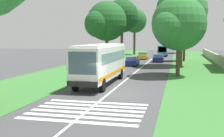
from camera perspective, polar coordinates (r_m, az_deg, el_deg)
name	(u,v)px	position (r m, az deg, el deg)	size (l,w,h in m)	color
ground	(108,94)	(22.07, -0.78, -5.17)	(160.00, 160.00, 0.00)	#424244
grass_verge_left	(76,70)	(38.66, -7.26, -0.27)	(120.00, 8.00, 0.04)	#387533
grass_verge_right	(203,73)	(36.39, 17.75, -0.92)	(120.00, 8.00, 0.04)	#387533
centre_line	(136,72)	(36.63, 4.86, -0.62)	(110.00, 0.16, 0.01)	silver
coach_bus	(101,61)	(26.70, -2.13, 1.46)	(11.16, 2.62, 3.73)	white
zebra_crossing	(87,111)	(17.22, -4.96, -8.46)	(4.95, 6.80, 0.01)	silver
trailing_car_0	(132,61)	(44.57, 4.10, 1.46)	(4.30, 1.78, 1.43)	navy
trailing_car_1	(158,58)	(51.91, 9.31, 2.07)	(4.30, 1.78, 1.43)	navy
trailing_car_2	(143,56)	(58.04, 6.25, 2.54)	(4.30, 1.78, 1.43)	gold
trailing_minibus_0	(163,50)	(67.63, 10.20, 3.75)	(6.00, 2.14, 2.53)	teal
roadside_tree_left_1	(134,22)	(72.17, 4.43, 9.39)	(7.54, 6.06, 11.56)	#4C3826
roadside_tree_left_2	(106,22)	(43.08, -1.30, 9.27)	(7.14, 5.96, 9.76)	brown
roadside_tree_left_3	(121,17)	(54.06, 1.77, 10.26)	(8.01, 6.41, 11.48)	brown
roadside_tree_right_0	(178,25)	(32.68, 13.07, 8.48)	(7.39, 6.03, 8.89)	#4C3826
roadside_tree_right_1	(179,31)	(81.17, 13.38, 7.26)	(8.54, 6.98, 9.72)	#4C3826
roadside_tree_right_2	(184,29)	(54.03, 14.24, 7.69)	(5.44, 4.55, 8.29)	#4C3826
roadside_tree_right_3	(180,11)	(44.18, 13.59, 11.14)	(8.73, 7.55, 12.20)	brown
utility_pole	(180,39)	(34.73, 13.44, 5.77)	(0.24, 1.40, 8.01)	#473828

